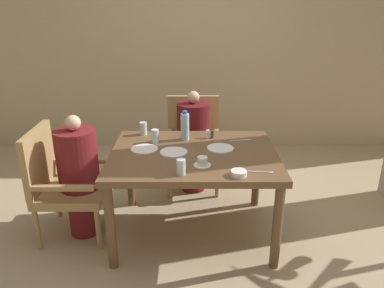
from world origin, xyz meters
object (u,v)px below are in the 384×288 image
Objects in this scene: plate_main_right at (219,148)px; glass_tall_mid at (142,129)px; plate_dessert_center at (143,149)px; diner_in_left_chair at (78,176)px; chair_far_side at (192,140)px; plate_main_left at (172,152)px; chair_left_side at (60,181)px; teacup_with_saucer at (201,162)px; glass_tall_near at (179,167)px; water_bottle at (183,126)px; glass_tall_far at (154,136)px; bowl_small at (237,173)px; diner_in_far_chair at (192,141)px.

plate_main_right is 0.74m from glass_tall_mid.
plate_dessert_center is 0.36m from glass_tall_mid.
plate_dessert_center is at bearing 5.61° from diner_in_left_chair.
diner_in_left_chair is at bearing -134.79° from chair_far_side.
plate_main_left is at bearing -1.02° from diner_in_left_chair.
glass_tall_mid is at bearing 97.80° from plate_dessert_center.
chair_far_side is 0.98m from plate_dessert_center.
chair_left_side is 1.18m from teacup_with_saucer.
chair_left_side is at bearing 157.91° from glass_tall_near.
plate_main_right is at bearing 57.07° from glass_tall_near.
teacup_with_saucer is 0.21m from glass_tall_near.
glass_tall_near is at bearing -93.79° from chair_far_side.
glass_tall_near is (-0.30, -0.46, 0.05)m from plate_main_right.
diner_in_left_chair is 4.08× the size of water_bottle.
glass_tall_mid is 0.23m from glass_tall_far.
plate_main_left is 0.38m from plate_main_right.
glass_tall_mid is (-0.28, 0.42, 0.05)m from plate_main_left.
chair_far_side is 4.25× the size of plate_main_left.
chair_far_side is 1.39m from bowl_small.
chair_far_side reaches higher than glass_tall_near.
diner_in_left_chair is at bearing 0.00° from chair_left_side.
diner_in_left_chair reaches higher than water_bottle.
bowl_small is at bearing -79.46° from plate_main_right.
plate_dessert_center is 1.89× the size of glass_tall_near.
diner_in_left_chair reaches higher than chair_left_side.
teacup_with_saucer reaches higher than plate_main_left.
plate_main_left is 1.89× the size of glass_tall_near.
diner_in_far_chair reaches higher than plate_main_left.
plate_main_left and plate_main_right have the same top height.
glass_tall_mid reaches higher than plate_main_right.
chair_far_side is 8.03× the size of glass_tall_near.
chair_left_side is at bearing 163.06° from bowl_small.
glass_tall_mid is (-0.35, 0.80, 0.00)m from glass_tall_near.
glass_tall_mid is at bearing 122.07° from glass_tall_far.
plate_main_right is 1.89× the size of glass_tall_mid.
chair_left_side reaches higher than bowl_small.
diner_in_far_chair is at bearing 60.37° from glass_tall_far.
chair_far_side is 0.15m from diner_in_far_chair.
teacup_with_saucer is at bearing -86.59° from diner_in_far_chair.
glass_tall_near is (0.30, -0.45, 0.05)m from plate_dessert_center.
diner_in_far_chair is 9.09× the size of glass_tall_near.
glass_tall_near and glass_tall_far have the same top height.
teacup_with_saucer is 0.83m from glass_tall_mid.
glass_tall_mid is (0.62, 0.41, 0.30)m from chair_left_side.
water_bottle reaches higher than chair_far_side.
teacup_with_saucer is at bearing -33.93° from plate_dessert_center.
glass_tall_near is at bearing -122.93° from plate_main_right.
bowl_small is at bearing -41.27° from plate_main_left.
bowl_small is 0.80m from water_bottle.
diner_in_far_chair is at bearing 40.25° from diner_in_left_chair.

